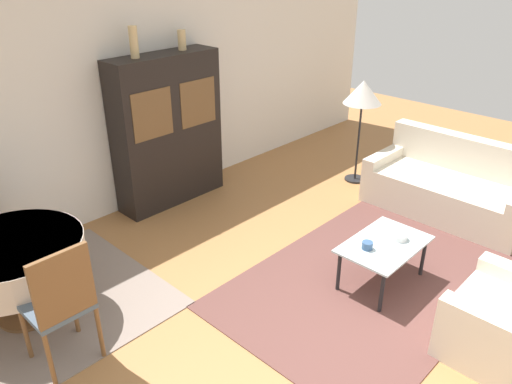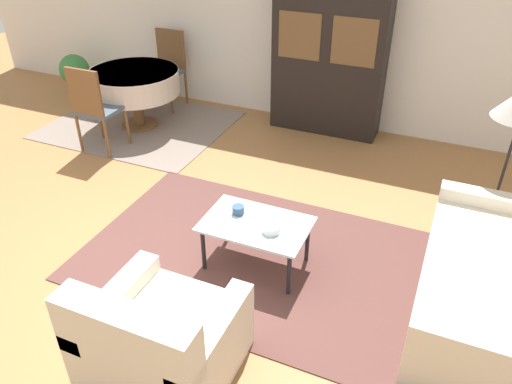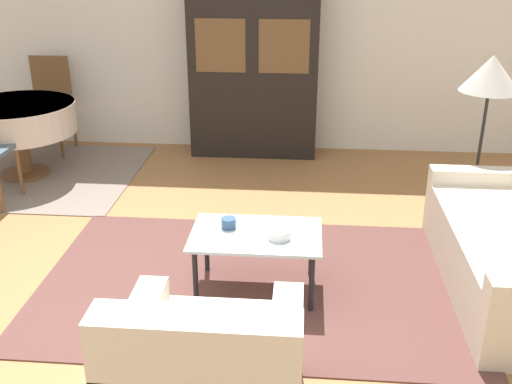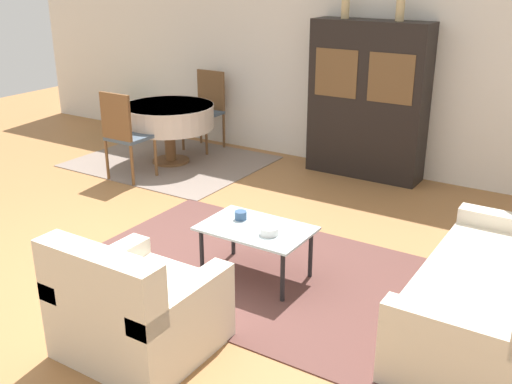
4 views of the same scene
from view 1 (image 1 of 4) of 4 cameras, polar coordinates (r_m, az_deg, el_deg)
name	(u,v)px [view 1 (image 1 of 4)]	position (r m, az deg, el deg)	size (l,w,h in m)	color
ground_plane	(367,364)	(4.22, 12.62, -18.60)	(14.00, 14.00, 0.00)	#9E6B3D
wall_back	(99,104)	(5.90, -17.49, 9.55)	(10.00, 0.06, 2.70)	silver
area_rug	(370,279)	(5.08, 12.90, -9.69)	(3.02, 1.95, 0.01)	brown
dining_rug	(26,315)	(4.98, -24.79, -12.63)	(2.30, 1.90, 0.01)	gray
couch	(450,188)	(6.46, 21.34, 0.43)	(0.92, 1.88, 0.88)	beige
coffee_table	(384,248)	(4.85, 14.43, -6.18)	(0.88, 0.58, 0.44)	black
display_cabinet	(168,131)	(6.19, -10.05, 6.93)	(1.39, 0.41, 1.84)	black
dining_table	(14,258)	(4.63, -25.93, -6.80)	(1.16, 1.16, 0.75)	brown
dining_chair_near	(60,301)	(3.99, -21.46, -11.51)	(0.44, 0.44, 1.06)	brown
floor_lamp	(363,95)	(6.69, 12.11, 10.80)	(0.50, 0.50, 1.40)	black
cup	(367,245)	(4.68, 12.60, -5.98)	(0.10, 0.10, 0.07)	#33517A
bowl	(399,236)	(4.91, 16.06, -4.88)	(0.15, 0.15, 0.06)	white
vase_tall	(134,42)	(5.73, -13.80, 16.30)	(0.09, 0.09, 0.34)	tan
vase_short	(182,40)	(6.12, -8.47, 16.82)	(0.10, 0.10, 0.23)	tan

